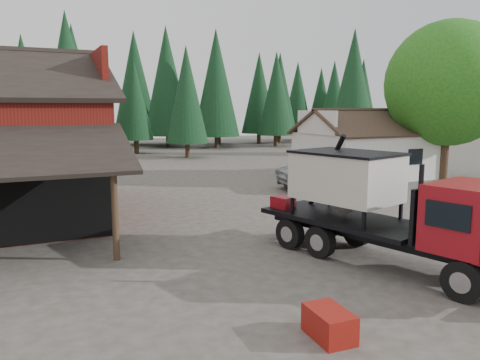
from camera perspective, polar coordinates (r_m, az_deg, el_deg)
name	(u,v)px	position (r m, az deg, el deg)	size (l,w,h in m)	color
ground	(307,255)	(15.27, 8.19, -9.08)	(120.00, 120.00, 0.00)	#463E37
farmhouse	(365,152)	(32.89, 15.02, 3.26)	(8.60, 6.42, 4.65)	silver
deciduous_tree	(449,88)	(33.40, 24.09, 10.17)	(8.00, 8.00, 10.20)	#382619
conifer_backdrop	(103,150)	(54.94, -16.36, 3.56)	(76.00, 16.00, 16.00)	black
near_pine_b	(187,95)	(44.43, -6.53, 10.31)	(3.96, 3.96, 10.40)	#382619
near_pine_c	(353,85)	(48.57, 13.64, 11.17)	(4.84, 4.84, 12.40)	#382619
near_pine_d	(68,78)	(46.41, -20.24, 11.63)	(5.28, 5.28, 13.40)	#382619
feed_truck	(386,206)	(14.52, 17.35, -3.03)	(4.46, 8.76, 3.82)	black
silver_car	(330,174)	(27.58, 10.92, 0.67)	(2.81, 6.09, 1.69)	#B1B4B9
equip_box	(329,324)	(10.14, 10.82, -16.85)	(0.70, 1.10, 0.60)	maroon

